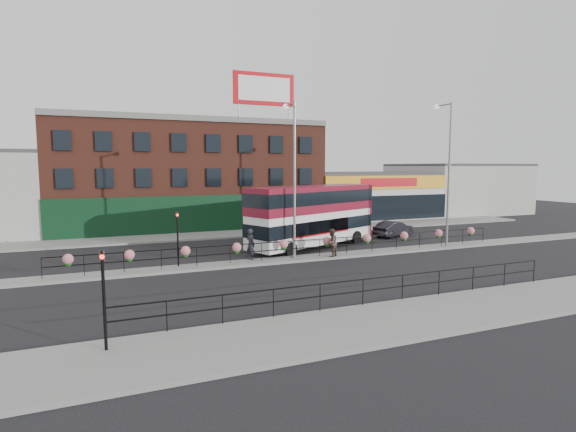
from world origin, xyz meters
name	(u,v)px	position (x,y,z in m)	size (l,w,h in m)	color
ground	(306,259)	(0.00, 0.00, 0.00)	(120.00, 120.00, 0.00)	black
south_pavement	(431,315)	(0.00, -12.00, 0.07)	(60.00, 4.00, 0.15)	gray
north_pavement	(250,233)	(0.00, 12.00, 0.07)	(60.00, 4.00, 0.15)	gray
median	(306,258)	(0.00, 0.00, 0.07)	(60.00, 1.60, 0.15)	gray
yellow_line_inner	(396,300)	(0.00, -9.70, 0.01)	(60.00, 0.10, 0.01)	gold
yellow_line_outer	(399,301)	(0.00, -9.88, 0.01)	(60.00, 0.10, 0.01)	gold
brick_building	(187,175)	(-4.00, 19.96, 5.13)	(25.00, 12.21, 10.30)	brown
supermarket	(359,195)	(16.00, 19.90, 2.65)	(15.00, 12.25, 5.30)	silver
warehouse_east	(456,188)	(30.75, 20.00, 3.15)	(14.50, 12.00, 6.30)	#A5A5A0
billboard	(264,89)	(2.50, 14.99, 13.18)	(6.00, 0.29, 4.40)	#BB0810
median_railing	(306,243)	(0.00, 0.00, 1.05)	(30.04, 0.56, 1.23)	black
south_railing	(363,286)	(-2.00, -10.10, 0.96)	(20.04, 0.05, 1.12)	black
double_decker_bus	(313,210)	(2.24, 3.57, 2.79)	(11.35, 6.82, 4.54)	white
car	(394,229)	(10.89, 5.77, 0.67)	(4.31, 2.69, 1.34)	black
pedestrian_a	(251,244)	(-3.53, 0.55, 1.13)	(0.67, 0.82, 1.96)	black
pedestrian_b	(332,243)	(1.62, -0.47, 1.05)	(1.11, 1.06, 1.81)	#49372C
lamp_column_west	(293,166)	(-0.74, 0.37, 5.97)	(0.35, 1.72, 9.83)	gray
lamp_column_east	(447,162)	(11.28, 0.08, 6.30)	(0.37, 1.82, 10.39)	gray
traffic_light_south	(103,278)	(-12.00, -11.01, 2.47)	(0.15, 0.28, 3.65)	black
traffic_light_median	(177,227)	(-8.00, 0.39, 2.47)	(0.15, 0.28, 3.65)	black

